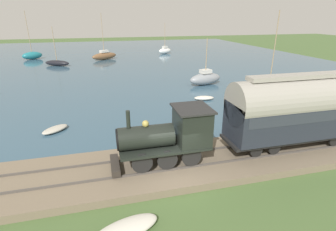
# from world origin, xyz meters

# --- Properties ---
(ground_plane) EXTENTS (200.00, 200.00, 0.00)m
(ground_plane) POSITION_xyz_m (0.00, 0.00, 0.00)
(ground_plane) COLOR #476033
(harbor_water) EXTENTS (80.00, 80.00, 0.01)m
(harbor_water) POSITION_xyz_m (43.83, 0.00, 0.00)
(harbor_water) COLOR #38566B
(harbor_water) RESTS_ON ground
(rail_embankment) EXTENTS (4.76, 56.00, 0.53)m
(rail_embankment) POSITION_xyz_m (1.15, 0.00, 0.21)
(rail_embankment) COLOR #756651
(rail_embankment) RESTS_ON ground
(steam_locomotive) EXTENTS (2.18, 5.42, 3.16)m
(steam_locomotive) POSITION_xyz_m (1.15, -0.03, 2.22)
(steam_locomotive) COLOR black
(steam_locomotive) RESTS_ON rail_embankment
(passenger_coach) EXTENTS (2.53, 9.47, 4.48)m
(passenger_coach) POSITION_xyz_m (1.15, -8.15, 2.95)
(passenger_coach) COLOR black
(passenger_coach) RESTS_ON rail_embankment
(sailboat_black) EXTENTS (3.26, 4.64, 6.50)m
(sailboat_black) POSITION_xyz_m (37.63, 10.55, 0.51)
(sailboat_black) COLOR black
(sailboat_black) RESTS_ON harbor_water
(sailboat_gray) EXTENTS (2.63, 4.66, 5.63)m
(sailboat_gray) POSITION_xyz_m (18.82, -9.21, 0.79)
(sailboat_gray) COLOR gray
(sailboat_gray) RESTS_ON harbor_water
(sailboat_teal) EXTENTS (3.53, 4.18, 9.05)m
(sailboat_teal) POSITION_xyz_m (46.72, 16.28, 0.77)
(sailboat_teal) COLOR #1E707A
(sailboat_teal) RESTS_ON harbor_water
(sailboat_yellow) EXTENTS (2.68, 4.78, 8.65)m
(sailboat_yellow) POSITION_xyz_m (13.37, -14.58, 0.60)
(sailboat_yellow) COLOR gold
(sailboat_yellow) RESTS_ON harbor_water
(sailboat_brown) EXTENTS (4.08, 5.33, 8.63)m
(sailboat_brown) POSITION_xyz_m (42.60, 2.41, 0.78)
(sailboat_brown) COLOR brown
(sailboat_brown) RESTS_ON harbor_water
(sailboat_white) EXTENTS (2.67, 3.61, 6.63)m
(sailboat_white) POSITION_xyz_m (47.96, -11.19, 0.73)
(sailboat_white) COLOR white
(sailboat_white) RESTS_ON harbor_water
(rowboat_near_shore) EXTENTS (1.88, 2.52, 0.30)m
(rowboat_near_shore) POSITION_xyz_m (11.30, -3.89, 0.16)
(rowboat_near_shore) COLOR silver
(rowboat_near_shore) RESTS_ON harbor_water
(rowboat_off_pier) EXTENTS (2.16, 2.18, 0.34)m
(rowboat_off_pier) POSITION_xyz_m (8.26, 7.04, 0.18)
(rowboat_off_pier) COLOR #B7B2A3
(rowboat_off_pier) RESTS_ON harbor_water
(rowboat_far_out) EXTENTS (1.20, 2.14, 0.40)m
(rowboat_far_out) POSITION_xyz_m (12.86, -6.69, 0.21)
(rowboat_far_out) COLOR beige
(rowboat_far_out) RESTS_ON harbor_water
(beached_dinghy) EXTENTS (1.88, 3.00, 0.44)m
(beached_dinghy) POSITION_xyz_m (-2.96, 2.95, 0.22)
(beached_dinghy) COLOR beige
(beached_dinghy) RESTS_ON ground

